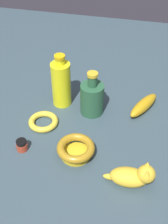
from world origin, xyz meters
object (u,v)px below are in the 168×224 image
bowl (76,149)px  banana (144,105)px  cat_figurine (134,176)px  bottle_tall (61,83)px  bangle (44,121)px  nail_polish_jar (22,145)px  bottle_short (92,98)px

bowl → banana: bearing=144.8°
banana → cat_figurine: bearing=-153.0°
bottle_tall → banana: size_ratio=1.27×
bottle_tall → bangle: bearing=-14.2°
nail_polish_jar → bottle_short: bottle_short is taller
bottle_short → cat_figurine: 0.36m
bowl → bottle_tall: bearing=-154.9°
nail_polish_jar → bangle: 0.14m
nail_polish_jar → bangle: size_ratio=0.36×
nail_polish_jar → bottle_short: 0.32m
bowl → cat_figurine: bearing=70.2°
cat_figurine → bottle_short: bearing=-147.8°
bottle_tall → banana: bottle_tall is taller
bottle_tall → nail_polish_jar: bottle_tall is taller
bottle_tall → bottle_short: size_ratio=1.22×
bottle_tall → bowl: bearing=25.1°
bowl → bangle: bearing=-128.7°
nail_polish_jar → banana: 0.49m
bottle_short → banana: size_ratio=1.04×
bottle_short → bowl: bearing=-1.6°
nail_polish_jar → bangle: bearing=168.0°
bottle_short → banana: (-0.06, 0.20, -0.05)m
bowl → nail_polish_jar: (0.01, -0.19, -0.01)m
bottle_tall → bottle_short: (0.03, 0.13, -0.03)m
banana → cat_figurine: (0.36, -0.00, 0.01)m
bowl → bottle_short: size_ratio=0.70×
banana → bangle: size_ratio=1.56×
bottle_tall → bottle_short: 0.13m
nail_polish_jar → bottle_short: (-0.25, 0.19, 0.05)m
nail_polish_jar → cat_figurine: size_ratio=0.26×
bowl → cat_figurine: (0.07, 0.20, 0.01)m
nail_polish_jar → bangle: nail_polish_jar is taller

